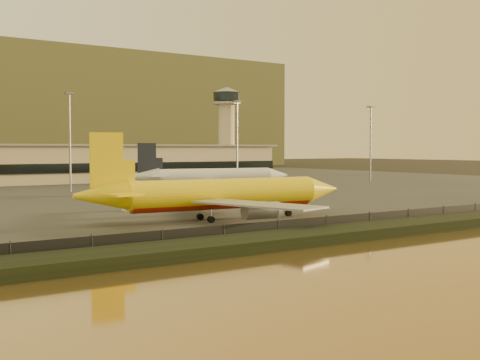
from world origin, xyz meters
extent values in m
plane|color=black|center=(0.00, 0.00, 0.00)|extent=(900.00, 900.00, 0.00)
cube|color=black|center=(0.00, -17.00, 0.70)|extent=(320.00, 7.00, 1.40)
cube|color=#2D2D2D|center=(0.00, 95.00, 0.10)|extent=(320.00, 220.00, 0.20)
cube|color=black|center=(0.00, -13.00, 1.30)|extent=(300.00, 0.05, 2.20)
cube|color=tan|center=(0.00, 125.00, 6.20)|extent=(160.00, 22.00, 12.00)
cube|color=black|center=(0.00, 113.80, 5.20)|extent=(160.00, 0.60, 3.00)
cube|color=gray|center=(0.00, 125.00, 12.50)|extent=(164.00, 24.00, 0.60)
cylinder|color=tan|center=(70.00, 131.00, 15.20)|extent=(6.40, 6.40, 30.00)
cylinder|color=black|center=(70.00, 131.00, 31.95)|extent=(10.40, 10.40, 3.50)
cone|color=gray|center=(70.00, 131.00, 34.70)|extent=(11.20, 11.20, 2.00)
cylinder|color=gray|center=(70.00, 131.00, 29.40)|extent=(11.20, 11.20, 0.80)
cylinder|color=slate|center=(-10.00, 80.00, 12.70)|extent=(0.50, 0.50, 25.00)
cube|color=slate|center=(-10.00, 80.00, 25.40)|extent=(2.20, 2.20, 0.40)
cylinder|color=slate|center=(40.00, 78.00, 12.70)|extent=(0.50, 0.50, 25.00)
cube|color=slate|center=(40.00, 78.00, 25.40)|extent=(2.20, 2.20, 0.40)
cylinder|color=slate|center=(90.00, 72.00, 12.70)|extent=(0.50, 0.50, 25.00)
cube|color=slate|center=(90.00, 72.00, 25.40)|extent=(2.20, 2.20, 0.40)
cube|color=olive|center=(90.00, 340.00, 35.00)|extent=(220.00, 160.00, 70.00)
cylinder|color=yellow|center=(-9.55, 6.66, 4.45)|extent=(31.27, 7.58, 4.47)
cylinder|color=#A51A09|center=(-9.55, 6.66, 3.67)|extent=(30.31, 6.51, 3.49)
cone|color=yellow|center=(8.85, 4.80, 4.45)|extent=(6.44, 5.06, 4.47)
cone|color=yellow|center=(-28.81, 8.62, 4.79)|extent=(8.16, 5.23, 4.47)
cube|color=yellow|center=(-27.95, 8.53, 9.71)|extent=(4.74, 0.83, 7.83)
cube|color=yellow|center=(-26.65, 12.90, 5.12)|extent=(5.65, 5.62, 0.27)
cube|color=yellow|center=(-27.55, 3.99, 5.12)|extent=(5.10, 5.06, 0.27)
cube|color=gray|center=(-9.20, 18.61, 3.67)|extent=(14.35, 19.93, 0.27)
cylinder|color=gray|center=(-7.36, 15.50, 2.44)|extent=(5.38, 2.97, 2.46)
cube|color=gray|center=(-11.61, -5.10, 3.67)|extent=(11.19, 20.27, 0.27)
cylinder|color=gray|center=(-9.17, -2.43, 2.44)|extent=(5.38, 2.97, 2.46)
cylinder|color=black|center=(2.22, 5.47, 0.69)|extent=(1.06, 0.88, 0.98)
cylinder|color=slate|center=(2.22, 5.47, 1.21)|extent=(0.17, 0.17, 2.01)
cylinder|color=black|center=(-12.96, 4.99, 0.69)|extent=(1.06, 0.88, 0.98)
cylinder|color=slate|center=(-12.96, 4.99, 1.21)|extent=(0.17, 0.17, 2.01)
cylinder|color=black|center=(-12.56, 8.99, 0.69)|extent=(1.06, 0.88, 0.98)
cylinder|color=slate|center=(-12.56, 8.99, 1.21)|extent=(0.17, 0.17, 2.01)
cylinder|color=silver|center=(21.26, 59.85, 4.17)|extent=(30.31, 9.62, 4.17)
cylinder|color=gray|center=(21.26, 59.85, 3.44)|extent=(29.32, 8.57, 3.26)
cone|color=silver|center=(38.90, 56.56, 4.17)|extent=(6.51, 5.18, 4.17)
cone|color=silver|center=(2.79, 63.30, 4.48)|extent=(8.15, 5.48, 4.17)
cube|color=#1A1D2E|center=(3.61, 63.15, 9.07)|extent=(4.58, 1.17, 7.31)
cube|color=silver|center=(5.20, 67.10, 4.79)|extent=(5.56, 5.48, 0.25)
cube|color=silver|center=(3.67, 58.89, 4.79)|extent=(4.65, 4.47, 0.25)
cube|color=gray|center=(22.55, 71.29, 3.44)|extent=(15.04, 18.98, 0.25)
cylinder|color=gray|center=(24.08, 68.14, 2.29)|extent=(5.35, 3.18, 2.30)
cube|color=gray|center=(18.33, 48.72, 3.44)|extent=(9.45, 19.57, 0.25)
cylinder|color=gray|center=(20.90, 51.11, 2.29)|extent=(5.35, 3.18, 2.30)
cylinder|color=black|center=(32.54, 57.75, 0.66)|extent=(1.04, 0.89, 0.92)
cylinder|color=slate|center=(32.54, 57.75, 1.14)|extent=(0.22, 0.22, 1.88)
cylinder|color=black|center=(17.84, 58.58, 0.66)|extent=(1.04, 0.89, 0.92)
cylinder|color=slate|center=(17.84, 58.58, 1.14)|extent=(0.22, 0.22, 1.88)
cylinder|color=black|center=(18.53, 62.28, 0.66)|extent=(1.04, 0.89, 0.92)
cylinder|color=slate|center=(18.53, 62.28, 1.14)|extent=(0.22, 0.22, 1.88)
cube|color=yellow|center=(18.86, 32.76, 1.11)|extent=(4.24, 2.28, 1.82)
cube|color=silver|center=(-15.61, 28.09, 0.99)|extent=(3.74, 2.14, 1.59)
camera|label=1|loc=(-59.29, -72.24, 11.35)|focal=45.00mm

